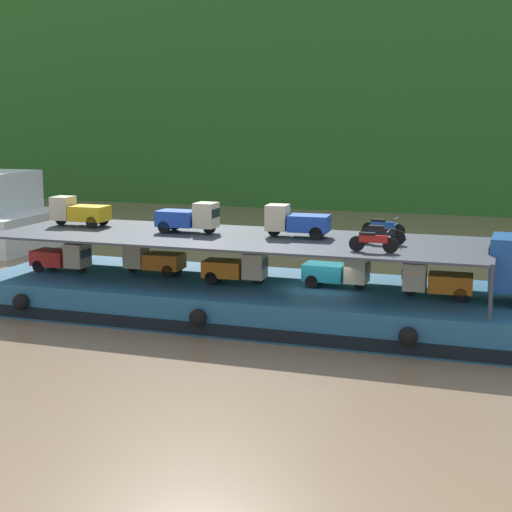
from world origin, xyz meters
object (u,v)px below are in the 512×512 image
object	(u,v)px
cargo_barge	(322,305)
mini_truck_upper_mid	(189,217)
motorcycle_upper_stbd	(383,227)
mini_truck_upper_stern	(79,212)
mini_truck_lower_fore	(337,271)
mini_truck_lower_bow	(436,281)
mini_truck_upper_fore	(296,221)
motorcycle_upper_port	(373,241)
mini_truck_lower_mid	(236,268)
mini_truck_lower_stern	(62,257)
motorcycle_upper_centre	(382,234)
mini_truck_lower_aft	(153,259)

from	to	relation	value
cargo_barge	mini_truck_upper_mid	bearing A→B (deg)	176.40
cargo_barge	motorcycle_upper_stbd	xyz separation A→B (m)	(2.15, 1.99, 3.18)
mini_truck_upper_stern	mini_truck_upper_mid	world-z (taller)	same
mini_truck_lower_fore	mini_truck_lower_bow	bearing A→B (deg)	-7.70
mini_truck_upper_fore	mini_truck_lower_bow	bearing A→B (deg)	-8.49
mini_truck_lower_fore	mini_truck_upper_stern	xyz separation A→B (m)	(-12.58, 0.37, 2.00)
mini_truck_upper_mid	motorcycle_upper_port	bearing A→B (deg)	-15.09
mini_truck_lower_mid	mini_truck_lower_fore	distance (m)	4.36
mini_truck_lower_mid	motorcycle_upper_stbd	size ratio (longest dim) A/B	1.47
mini_truck_lower_stern	motorcycle_upper_port	size ratio (longest dim) A/B	1.46
mini_truck_lower_stern	mini_truck_lower_mid	bearing A→B (deg)	1.20
motorcycle_upper_stbd	mini_truck_lower_fore	bearing A→B (deg)	-134.30
mini_truck_upper_mid	mini_truck_lower_fore	bearing A→B (deg)	-0.37
mini_truck_upper_mid	motorcycle_upper_centre	distance (m)	8.67
mini_truck_lower_bow	mini_truck_upper_fore	bearing A→B (deg)	171.51
mini_truck_lower_mid	mini_truck_upper_fore	xyz separation A→B (m)	(2.41, 0.95, 2.00)
mini_truck_lower_stern	motorcycle_upper_stbd	distance (m)	14.78
cargo_barge	motorcycle_upper_port	bearing A→B (deg)	-38.96
mini_truck_lower_bow	mini_truck_upper_fore	world-z (taller)	mini_truck_upper_fore
mini_truck_upper_mid	motorcycle_upper_stbd	distance (m)	8.55
mini_truck_upper_stern	mini_truck_upper_fore	world-z (taller)	same
mini_truck_upper_mid	mini_truck_lower_bow	bearing A→B (deg)	-3.15
mini_truck_lower_mid	mini_truck_lower_fore	world-z (taller)	same
mini_truck_lower_bow	mini_truck_lower_aft	bearing A→B (deg)	177.22
mini_truck_lower_fore	motorcycle_upper_centre	xyz separation A→B (m)	(1.86, -0.32, 1.74)
motorcycle_upper_port	cargo_barge	bearing A→B (deg)	141.04
mini_truck_lower_fore	motorcycle_upper_stbd	xyz separation A→B (m)	(1.60, 1.64, 1.74)
mini_truck_lower_mid	mini_truck_upper_stern	xyz separation A→B (m)	(-8.26, 0.97, 2.00)
mini_truck_lower_stern	cargo_barge	bearing A→B (deg)	2.01
motorcycle_upper_stbd	mini_truck_lower_bow	bearing A→B (deg)	-41.14
mini_truck_lower_fore	motorcycle_upper_stbd	distance (m)	2.88
mini_truck_upper_stern	motorcycle_upper_stbd	xyz separation A→B (m)	(14.19, 1.28, -0.26)
cargo_barge	motorcycle_upper_stbd	distance (m)	4.33
mini_truck_lower_mid	motorcycle_upper_centre	size ratio (longest dim) A/B	1.46
mini_truck_lower_bow	mini_truck_upper_stern	bearing A→B (deg)	176.83
mini_truck_upper_stern	motorcycle_upper_port	world-z (taller)	mini_truck_upper_stern
motorcycle_upper_centre	mini_truck_lower_fore	bearing A→B (deg)	170.14
motorcycle_upper_stbd	cargo_barge	bearing A→B (deg)	-137.10
motorcycle_upper_stbd	motorcycle_upper_port	bearing A→B (deg)	-86.33
mini_truck_lower_bow	mini_truck_upper_stern	world-z (taller)	mini_truck_upper_stern
mini_truck_lower_stern	mini_truck_upper_stern	xyz separation A→B (m)	(0.29, 1.15, 2.00)
mini_truck_lower_stern	mini_truck_upper_fore	bearing A→B (deg)	5.86
cargo_barge	motorcycle_upper_port	world-z (taller)	motorcycle_upper_port
mini_truck_lower_mid	motorcycle_upper_stbd	distance (m)	6.57
mini_truck_lower_stern	motorcycle_upper_stbd	bearing A→B (deg)	9.51
mini_truck_upper_mid	motorcycle_upper_centre	world-z (taller)	mini_truck_upper_mid
mini_truck_upper_stern	mini_truck_lower_aft	bearing A→B (deg)	-4.43
motorcycle_upper_centre	mini_truck_lower_bow	bearing A→B (deg)	-5.90
mini_truck_lower_stern	motorcycle_upper_port	bearing A→B (deg)	-5.84
mini_truck_upper_mid	motorcycle_upper_port	distance (m)	8.97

